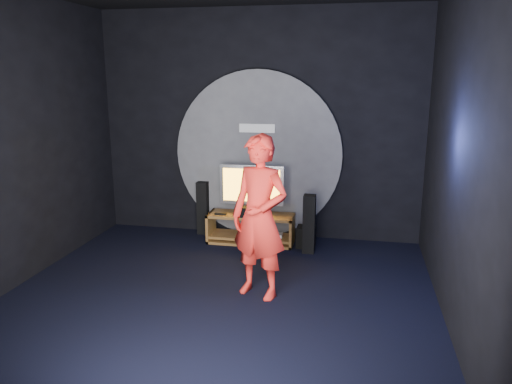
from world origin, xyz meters
TOP-DOWN VIEW (x-y plane):
  - floor at (0.00, 0.00)m, footprint 5.00×5.00m
  - back_wall at (0.00, 2.50)m, footprint 5.00×0.04m
  - front_wall at (0.00, -2.50)m, footprint 5.00×0.04m
  - left_wall at (-2.50, 0.00)m, footprint 0.04×5.00m
  - right_wall at (2.50, 0.00)m, footprint 0.04×5.00m
  - wall_disc_panel at (0.00, 2.44)m, footprint 2.60×0.11m
  - media_console at (-0.02, 2.05)m, footprint 1.31×0.45m
  - tv at (-0.03, 2.12)m, footprint 0.98×0.22m
  - center_speaker at (-0.03, 1.90)m, footprint 0.40×0.15m
  - remote at (-0.47, 1.93)m, footprint 0.18×0.05m
  - tower_speaker_left at (-0.88, 2.35)m, footprint 0.17×0.19m
  - tower_speaker_right at (0.88, 1.81)m, footprint 0.17×0.19m
  - subwoofer at (0.82, 2.04)m, footprint 0.28×0.28m
  - player at (0.46, 0.27)m, footprint 0.80×0.66m

SIDE VIEW (x-z plane):
  - floor at x=0.00m, z-range 0.00..0.00m
  - subwoofer at x=0.82m, z-range 0.00..0.31m
  - media_console at x=-0.02m, z-range -0.03..0.42m
  - tower_speaker_left at x=-0.88m, z-range 0.00..0.85m
  - tower_speaker_right at x=0.88m, z-range 0.00..0.85m
  - remote at x=-0.47m, z-range 0.45..0.47m
  - center_speaker at x=-0.03m, z-range 0.45..0.60m
  - tv at x=-0.03m, z-range 0.48..1.23m
  - player at x=0.46m, z-range 0.00..1.90m
  - wall_disc_panel at x=0.00m, z-range 0.00..2.60m
  - back_wall at x=0.00m, z-range 0.00..3.50m
  - front_wall at x=0.00m, z-range 0.00..3.50m
  - left_wall at x=-2.50m, z-range 0.00..3.50m
  - right_wall at x=2.50m, z-range 0.00..3.50m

